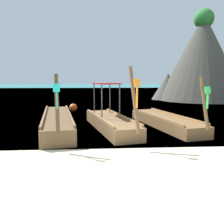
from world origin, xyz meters
TOP-DOWN VIEW (x-y plane):
  - ground at (0.00, 0.00)m, footprint 120.00×120.00m
  - sea_water at (0.00, 62.22)m, footprint 120.00×120.00m
  - longtail_boat_turquoise_ribbon at (-2.45, 5.66)m, footprint 2.37×7.17m
  - longtail_boat_orange_ribbon at (-0.03, 5.16)m, footprint 2.30×5.85m
  - longtail_boat_green_ribbon at (2.59, 5.58)m, footprint 2.27×5.87m
  - karst_rock at (10.64, 19.86)m, footprint 9.79×9.23m
  - mooring_buoy_near at (-2.29, 11.16)m, footprint 0.55×0.55m

SIDE VIEW (x-z plane):
  - ground at x=0.00m, z-range 0.00..0.00m
  - sea_water at x=0.00m, z-range 0.00..0.00m
  - longtail_boat_green_ribbon at x=2.59m, z-range -0.90..1.42m
  - mooring_buoy_near at x=-2.29m, z-range 0.00..0.55m
  - longtail_boat_turquoise_ribbon at x=-2.45m, z-range -0.89..1.51m
  - longtail_boat_orange_ribbon at x=-0.03m, z-range -0.99..1.68m
  - karst_rock at x=10.64m, z-range -0.33..9.36m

